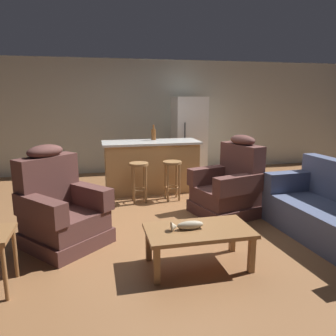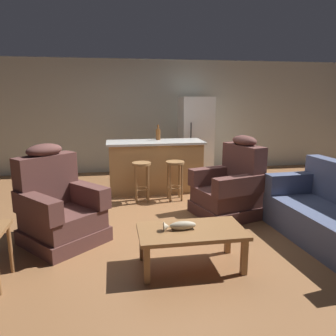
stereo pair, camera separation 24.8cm
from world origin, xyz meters
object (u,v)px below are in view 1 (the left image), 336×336
object	(u,v)px
recliner_near_island	(229,187)
bottle_tall_green	(154,134)
bar_stool_left	(139,175)
fish_figurine	(187,226)
refrigerator	(189,136)
kitchen_island	(151,166)
recliner_near_lamp	(60,210)
bar_stool_right	(172,173)
coffee_table	(199,234)

from	to	relation	value
recliner_near_island	bottle_tall_green	xyz separation A→B (m)	(-0.86, 1.68, 0.64)
bar_stool_left	bottle_tall_green	size ratio (longest dim) A/B	2.33
fish_figurine	refrigerator	xyz separation A→B (m)	(1.21, 4.12, 0.42)
refrigerator	kitchen_island	bearing A→B (deg)	-132.03
recliner_near_lamp	recliner_near_island	size ratio (longest dim) A/B	1.00
recliner_near_lamp	bar_stool_right	xyz separation A→B (m)	(1.72, 1.40, 0.05)
coffee_table	recliner_near_island	world-z (taller)	recliner_near_island
coffee_table	refrigerator	bearing A→B (deg)	75.22
coffee_table	recliner_near_island	size ratio (longest dim) A/B	0.92
recliner_near_island	bar_stool_left	world-z (taller)	recliner_near_island
coffee_table	recliner_near_island	xyz separation A→B (m)	(0.95, 1.43, 0.06)
recliner_near_island	bottle_tall_green	distance (m)	1.99
recliner_near_lamp	bar_stool_right	size ratio (longest dim) A/B	1.76
bar_stool_right	bottle_tall_green	world-z (taller)	bottle_tall_green
coffee_table	fish_figurine	bearing A→B (deg)	176.97
recliner_near_island	kitchen_island	world-z (taller)	recliner_near_island
bottle_tall_green	bar_stool_right	bearing A→B (deg)	-77.72
kitchen_island	bar_stool_right	size ratio (longest dim) A/B	2.65
coffee_table	bar_stool_left	world-z (taller)	bar_stool_left
bottle_tall_green	coffee_table	bearing A→B (deg)	-91.62
recliner_near_lamp	bar_stool_left	world-z (taller)	recliner_near_lamp
bottle_tall_green	recliner_near_island	bearing A→B (deg)	-62.80
recliner_near_lamp	bar_stool_right	distance (m)	2.22
coffee_table	kitchen_island	distance (m)	2.93
refrigerator	bottle_tall_green	bearing A→B (deg)	-134.52
bar_stool_left	fish_figurine	bearing A→B (deg)	-85.31
coffee_table	bottle_tall_green	size ratio (longest dim) A/B	3.77
refrigerator	coffee_table	bearing A→B (deg)	-104.78
recliner_near_island	fish_figurine	bearing A→B (deg)	37.06
bottle_tall_green	recliner_near_lamp	bearing A→B (deg)	-124.94
kitchen_island	bar_stool_right	bearing A→B (deg)	-67.76
recliner_near_lamp	coffee_table	bearing A→B (deg)	17.11
bar_stool_left	bottle_tall_green	bearing A→B (deg)	63.84
kitchen_island	coffee_table	bearing A→B (deg)	-90.14
recliner_near_island	bottle_tall_green	bearing A→B (deg)	-78.79
bar_stool_right	bottle_tall_green	xyz separation A→B (m)	(-0.18, 0.81, 0.59)
recliner_near_island	kitchen_island	size ratio (longest dim) A/B	0.67
bar_stool_left	bar_stool_right	xyz separation A→B (m)	(0.58, 0.00, 0.00)
coffee_table	bar_stool_right	size ratio (longest dim) A/B	1.62
coffee_table	kitchen_island	size ratio (longest dim) A/B	0.61
coffee_table	bar_stool_left	size ratio (longest dim) A/B	1.62
coffee_table	recliner_near_lamp	size ratio (longest dim) A/B	0.92
refrigerator	bottle_tall_green	distance (m)	1.44
recliner_near_lamp	bar_stool_right	world-z (taller)	recliner_near_lamp
coffee_table	bar_stool_left	distance (m)	2.32
fish_figurine	bottle_tall_green	bearing A→B (deg)	86.11
bar_stool_left	recliner_near_island	bearing A→B (deg)	-34.45
refrigerator	recliner_near_island	bearing A→B (deg)	-92.95
bar_stool_right	refrigerator	distance (m)	2.05
coffee_table	fish_figurine	distance (m)	0.16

